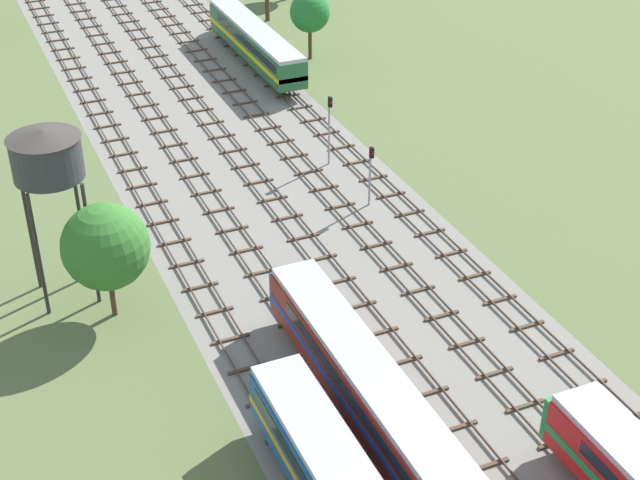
{
  "coord_description": "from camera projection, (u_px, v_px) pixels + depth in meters",
  "views": [
    {
      "loc": [
        -21.33,
        -5.23,
        34.24
      ],
      "look_at": [
        0.0,
        43.57,
        1.5
      ],
      "focal_mm": 52.45,
      "sensor_mm": 36.0,
      "label": 1
    }
  ],
  "objects": [
    {
      "name": "diesel_railcar_left_mid",
      "position": [
        366.0,
        384.0,
        48.27
      ],
      "size": [
        2.96,
        20.5,
        3.8
      ],
      "color": "maroon",
      "rests_on": "ground"
    },
    {
      "name": "track_centre_left",
      "position": [
        252.0,
        173.0,
        73.71
      ],
      "size": [
        2.4,
        126.0,
        0.29
      ],
      "color": "#47382D",
      "rests_on": "ground"
    },
    {
      "name": "track_far_left",
      "position": [
        147.0,
        194.0,
        70.82
      ],
      "size": [
        2.4,
        126.0,
        0.29
      ],
      "color": "#47382D",
      "rests_on": "ground"
    },
    {
      "name": "signal_post_near",
      "position": [
        329.0,
        122.0,
        73.43
      ],
      "size": [
        0.28,
        0.47,
        5.93
      ],
      "color": "gray",
      "rests_on": "ground"
    },
    {
      "name": "water_tower",
      "position": [
        46.0,
        157.0,
        54.66
      ],
      "size": [
        4.39,
        4.39,
        11.5
      ],
      "color": "#2D2826",
      "rests_on": "ground"
    },
    {
      "name": "lineside_tree_3",
      "position": [
        310.0,
        12.0,
        93.12
      ],
      "size": [
        4.03,
        4.03,
        6.88
      ],
      "color": "#4C331E",
      "rests_on": "ground"
    },
    {
      "name": "track_left",
      "position": [
        201.0,
        183.0,
        72.27
      ],
      "size": [
        2.4,
        126.0,
        0.29
      ],
      "color": "#47382D",
      "rests_on": "ground"
    },
    {
      "name": "ballast_bed",
      "position": [
        256.0,
        180.0,
        73.0
      ],
      "size": [
        20.95,
        176.0,
        0.01
      ],
      "primitive_type": "cube",
      "color": "gray",
      "rests_on": "ground"
    },
    {
      "name": "signal_post_nearest",
      "position": [
        371.0,
        168.0,
        68.0
      ],
      "size": [
        0.28,
        0.47,
        4.87
      ],
      "color": "gray",
      "rests_on": "ground"
    },
    {
      "name": "diesel_railcar_centre_right_midfar",
      "position": [
        255.0,
        41.0,
        92.45
      ],
      "size": [
        2.96,
        20.5,
        3.8
      ],
      "color": "#286638",
      "rests_on": "ground"
    },
    {
      "name": "lineside_tree_2",
      "position": [
        106.0,
        247.0,
        55.29
      ],
      "size": [
        5.31,
        5.31,
        7.6
      ],
      "color": "#4C331E",
      "rests_on": "ground"
    },
    {
      "name": "track_centre",
      "position": [
        301.0,
        163.0,
        75.16
      ],
      "size": [
        2.4,
        126.0,
        0.29
      ],
      "color": "#47382D",
      "rests_on": "ground"
    },
    {
      "name": "track_centre_right",
      "position": [
        349.0,
        154.0,
        76.6
      ],
      "size": [
        2.4,
        126.0,
        0.29
      ],
      "color": "#47382D",
      "rests_on": "ground"
    },
    {
      "name": "ground_plane",
      "position": [
        256.0,
        180.0,
        73.0
      ],
      "size": [
        480.0,
        480.0,
        0.0
      ],
      "primitive_type": "plane",
      "color": "#5B6B3D"
    }
  ]
}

